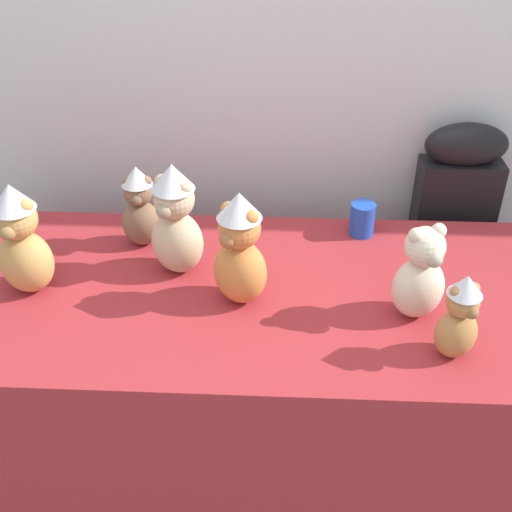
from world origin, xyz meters
TOP-DOWN VIEW (x-y plane):
  - wall_back at (0.00, 0.91)m, footprint 7.00×0.08m
  - display_table at (0.00, 0.25)m, footprint 1.87×0.83m
  - instrument_case at (0.68, 0.79)m, footprint 0.28×0.13m
  - teddy_bear_cream at (0.44, 0.16)m, footprint 0.18×0.17m
  - teddy_bear_ginger at (-0.04, 0.21)m, footprint 0.20×0.20m
  - teddy_bear_caramel at (0.51, 0.01)m, footprint 0.14×0.13m
  - teddy_bear_mocha at (-0.37, 0.48)m, footprint 0.12×0.11m
  - teddy_bear_sand at (-0.24, 0.34)m, footprint 0.20×0.19m
  - teddy_bear_honey at (-0.65, 0.23)m, footprint 0.18×0.16m
  - party_cup_blue at (0.33, 0.57)m, footprint 0.08×0.08m

SIDE VIEW (x-z plane):
  - display_table at x=0.00m, z-range 0.00..0.75m
  - instrument_case at x=0.68m, z-range 0.00..1.05m
  - party_cup_blue at x=0.33m, z-range 0.75..0.86m
  - teddy_bear_caramel at x=0.51m, z-range 0.75..0.99m
  - teddy_bear_cream at x=0.44m, z-range 0.74..1.02m
  - teddy_bear_mocha at x=-0.37m, z-range 0.75..1.02m
  - teddy_bear_honey at x=-0.65m, z-range 0.74..1.09m
  - teddy_bear_ginger at x=-0.04m, z-range 0.74..1.09m
  - teddy_bear_sand at x=-0.24m, z-range 0.74..1.10m
  - wall_back at x=0.00m, z-range 0.00..2.60m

